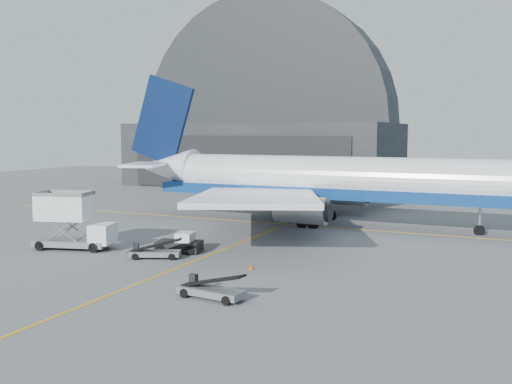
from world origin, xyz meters
The scene contains 9 objects.
ground centered at (0.00, 0.00, 0.00)m, with size 200.00×200.00×0.00m, color #565659.
taxi_lines centered at (0.00, 12.67, 0.01)m, with size 80.00×42.12×0.02m.
hangar centered at (-22.00, 64.95, 9.54)m, with size 50.00×28.30×28.00m.
airliner centered at (2.90, 21.84, 4.97)m, with size 50.59×49.05×17.75m.
catering_truck centered at (-12.36, -0.68, 2.43)m, with size 7.41×4.29×4.80m.
pushback_tug centered at (-2.96, 2.24, 0.67)m, with size 4.19×2.95×1.77m.
belt_loader_a centered at (-3.55, -0.79, 0.52)m, with size 4.40×2.91×1.67m.
belt_loader_b centered at (6.24, -8.84, 0.54)m, with size 4.69×2.00×1.76m.
traffic_cone centered at (5.32, -0.95, 0.22)m, with size 0.32×0.32×0.47m.
Camera 1 is at (23.25, -39.22, 10.34)m, focal length 40.00 mm.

